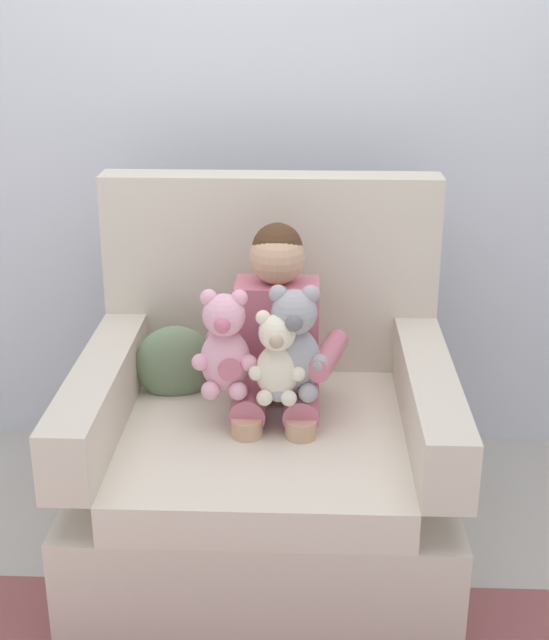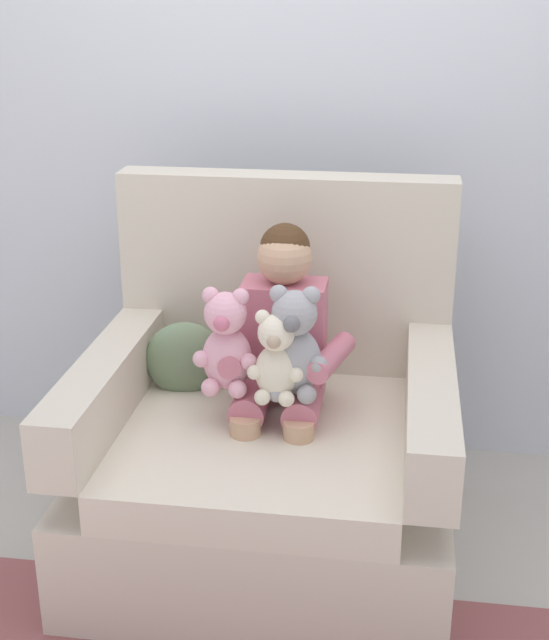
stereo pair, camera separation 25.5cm
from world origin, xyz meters
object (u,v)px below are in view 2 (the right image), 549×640
at_px(seated_child, 281,346).
at_px(plush_grey, 294,345).
at_px(throw_pillow, 185,359).
at_px(armchair, 270,448).
at_px(plush_cream, 276,359).
at_px(plush_pink, 226,344).

xyz_separation_m(seated_child, plush_grey, (0.06, -0.13, 0.06)).
distance_m(seated_child, throw_pillow, 0.37).
height_order(armchair, seated_child, armchair).
height_order(armchair, plush_cream, armchair).
distance_m(plush_grey, throw_pillow, 0.48).
relative_size(plush_grey, plush_cream, 1.23).
xyz_separation_m(armchair, seated_child, (0.03, 0.04, 0.34)).
xyz_separation_m(seated_child, plush_pink, (-0.15, -0.12, 0.05)).
bearing_deg(throw_pillow, plush_pink, -50.39).
distance_m(plush_cream, throw_pillow, 0.46).
bearing_deg(plush_cream, armchair, 85.05).
relative_size(armchair, plush_pink, 3.52).
bearing_deg(plush_grey, seated_child, 104.57).
xyz_separation_m(armchair, plush_cream, (0.04, -0.13, 0.37)).
bearing_deg(seated_child, armchair, -127.98).
relative_size(seated_child, plush_cream, 2.96).
bearing_deg(plush_cream, plush_grey, 15.78).
xyz_separation_m(armchair, throw_pillow, (-0.30, 0.14, 0.23)).
height_order(seated_child, plush_grey, seated_child).
height_order(plush_cream, plush_pink, plush_pink).
bearing_deg(plush_cream, plush_pink, 142.79).
bearing_deg(armchair, throw_pillow, 155.63).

